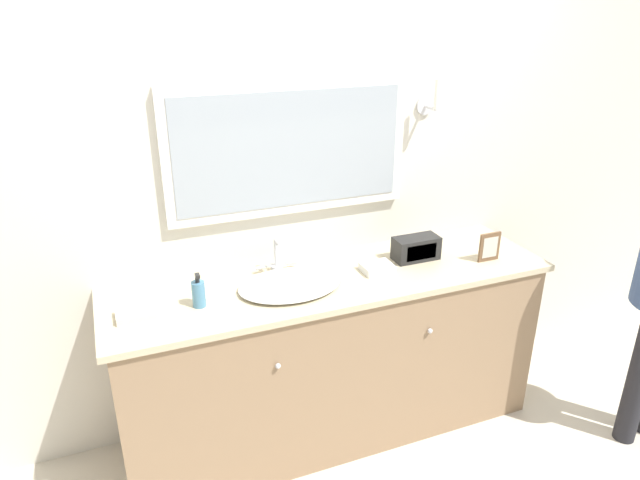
# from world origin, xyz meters

# --- Properties ---
(ground_plane) EXTENTS (14.00, 14.00, 0.00)m
(ground_plane) POSITION_xyz_m (0.00, 0.00, 0.00)
(ground_plane) COLOR beige
(wall_back) EXTENTS (8.00, 0.18, 2.55)m
(wall_back) POSITION_xyz_m (-0.00, 0.61, 1.28)
(wall_back) COLOR silver
(wall_back) RESTS_ON ground_plane
(vanity_counter) EXTENTS (2.12, 0.58, 0.89)m
(vanity_counter) POSITION_xyz_m (0.00, 0.29, 0.44)
(vanity_counter) COLOR #937556
(vanity_counter) RESTS_ON ground_plane
(sink_basin) EXTENTS (0.47, 0.39, 0.17)m
(sink_basin) POSITION_xyz_m (-0.23, 0.27, 0.90)
(sink_basin) COLOR white
(sink_basin) RESTS_ON vanity_counter
(soap_bottle) EXTENTS (0.06, 0.06, 0.16)m
(soap_bottle) POSITION_xyz_m (-0.64, 0.25, 0.95)
(soap_bottle) COLOR teal
(soap_bottle) RESTS_ON vanity_counter
(appliance_box) EXTENTS (0.23, 0.11, 0.12)m
(appliance_box) POSITION_xyz_m (0.46, 0.32, 0.94)
(appliance_box) COLOR black
(appliance_box) RESTS_ON vanity_counter
(picture_frame) EXTENTS (0.12, 0.01, 0.15)m
(picture_frame) POSITION_xyz_m (0.79, 0.17, 0.96)
(picture_frame) COLOR brown
(picture_frame) RESTS_ON vanity_counter
(hand_towel_near_sink) EXTENTS (0.16, 0.11, 0.03)m
(hand_towel_near_sink) POSITION_xyz_m (-0.90, 0.25, 0.90)
(hand_towel_near_sink) COLOR silver
(hand_towel_near_sink) RESTS_ON vanity_counter
(hand_towel_far_corner) EXTENTS (0.15, 0.12, 0.04)m
(hand_towel_far_corner) POSITION_xyz_m (0.22, 0.27, 0.90)
(hand_towel_far_corner) COLOR white
(hand_towel_far_corner) RESTS_ON vanity_counter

